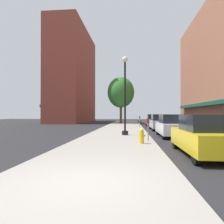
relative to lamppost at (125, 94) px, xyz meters
name	(u,v)px	position (x,y,z in m)	size (l,w,h in m)	color
ground_plane	(158,129)	(3.41, 7.28, -3.20)	(90.00, 90.00, 0.00)	#232326
sidewalk_slab	(122,128)	(-0.59, 8.28, -3.14)	(4.80, 50.00, 0.12)	gray
building_far_background	(73,77)	(-11.61, 26.28, 6.26)	(6.80, 18.00, 18.97)	brown
lamppost	(125,94)	(0.00, 0.00, 0.00)	(0.48, 0.48, 5.90)	black
fire_hydrant	(142,136)	(1.01, -4.36, -2.68)	(0.33, 0.26, 0.79)	gold
parking_meter_near	(140,120)	(1.46, 8.85, -2.25)	(0.14, 0.09, 1.31)	slate
parking_meter_far	(148,127)	(1.46, -3.19, -2.25)	(0.14, 0.09, 1.31)	slate
tree_near	(121,92)	(-1.30, 19.27, 2.15)	(4.53, 4.53, 7.86)	#4C3823
car_yellow	(204,136)	(3.41, -6.76, -2.39)	(1.80, 4.30, 1.66)	black
car_white	(171,126)	(3.41, -0.01, -2.39)	(1.80, 4.30, 1.66)	black
car_silver	(160,122)	(3.41, 6.34, -2.39)	(1.80, 4.30, 1.66)	black
car_red	(153,121)	(3.41, 12.37, -2.39)	(1.80, 4.30, 1.66)	black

